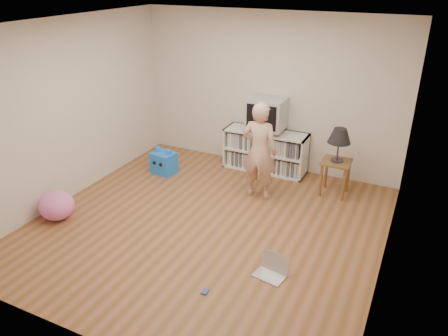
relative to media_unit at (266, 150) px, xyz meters
name	(u,v)px	position (x,y,z in m)	size (l,w,h in m)	color
ground	(207,225)	(-0.06, -2.04, -0.35)	(4.50, 4.50, 0.00)	brown
walls	(205,135)	(-0.06, -2.04, 0.95)	(4.52, 4.52, 2.60)	beige
ceiling	(203,25)	(-0.06, -2.04, 2.25)	(4.50, 4.50, 0.01)	white
media_unit	(266,150)	(0.00, 0.00, 0.00)	(1.40, 0.45, 0.70)	white
dvd_deck	(266,129)	(0.00, -0.02, 0.39)	(0.45, 0.35, 0.07)	gray
crt_tv	(267,113)	(0.00, -0.02, 0.67)	(0.60, 0.53, 0.50)	#ACACB1
side_table	(336,169)	(1.27, -0.39, 0.07)	(0.42, 0.42, 0.55)	brown
table_lamp	(340,137)	(1.27, -0.39, 0.59)	(0.34, 0.34, 0.52)	#333333
person	(259,151)	(0.25, -0.97, 0.39)	(0.54, 0.36, 1.49)	#D9AB94
laptop	(272,269)	(1.09, -2.63, -0.29)	(0.39, 0.33, 0.24)	silver
playing_cards	(205,292)	(0.54, -3.24, -0.34)	(0.07, 0.09, 0.02)	#3F50AA
plush_blue	(164,162)	(-1.50, -0.87, -0.16)	(0.42, 0.37, 0.44)	#1873F7
plush_pink	(57,205)	(-2.01, -2.78, -0.15)	(0.48, 0.48, 0.41)	pink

